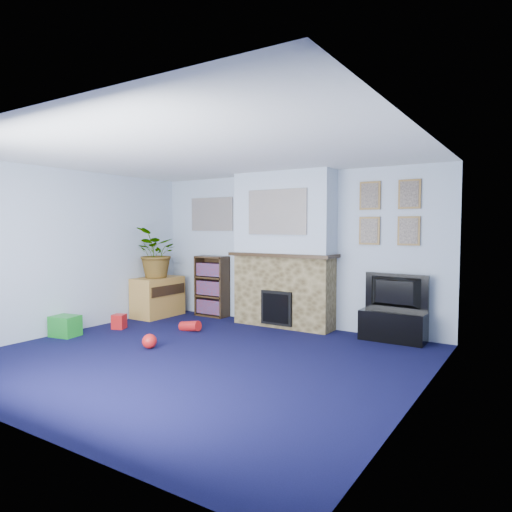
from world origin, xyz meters
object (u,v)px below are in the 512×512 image
Objects in this scene: bookshelf at (212,287)px; sideboard at (158,296)px; tv_stand at (393,325)px; television at (394,293)px.

sideboard is (-0.79, -0.53, -0.15)m from bookshelf.
tv_stand is 0.44m from television.
television is at bearing 6.80° from sideboard.
sideboard is at bearing -173.49° from tv_stand.
television is (0.00, 0.02, 0.44)m from tv_stand.
sideboard is (-3.95, -0.45, 0.12)m from tv_stand.
television is at bearing -1.02° from bookshelf.
television is 1.00× the size of sideboard.
bookshelf is at bearing 178.62° from tv_stand.
bookshelf is (-3.17, 0.06, -0.16)m from television.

